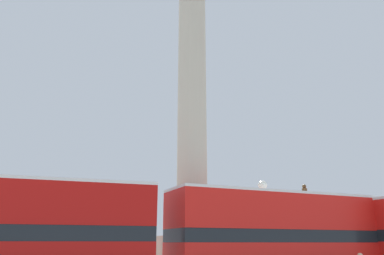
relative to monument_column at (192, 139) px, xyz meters
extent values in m
cube|color=#ADA593|center=(0.00, 0.00, -5.89)|extent=(4.13, 4.13, 1.21)
cylinder|color=#ADA593|center=(0.00, 0.00, 5.33)|extent=(1.66, 1.66, 21.24)
cube|color=black|center=(3.10, -3.50, -5.32)|extent=(10.85, 2.99, 0.55)
cube|color=red|center=(3.10, -3.50, -4.25)|extent=(10.85, 3.04, 1.59)
cube|color=silver|center=(3.10, -3.50, -3.40)|extent=(10.85, 3.04, 0.12)
cube|color=black|center=(-8.46, -3.56, -5.29)|extent=(10.46, 3.00, 0.55)
cube|color=#A80F0C|center=(-8.46, -3.56, -4.26)|extent=(10.47, 3.05, 1.52)
cube|color=silver|center=(-8.46, -3.56, -3.44)|extent=(10.47, 3.05, 0.12)
cube|color=#ADA593|center=(9.20, 2.37, -6.29)|extent=(3.43, 2.98, 2.84)
ellipsoid|color=brown|center=(9.20, 2.37, -3.38)|extent=(2.53, 1.74, 0.91)
cone|color=brown|center=(10.25, 2.80, -2.97)|extent=(1.00, 0.79, 0.95)
cylinder|color=brown|center=(9.20, 2.37, -2.48)|extent=(0.36, 0.36, 0.90)
sphere|color=brown|center=(9.20, 2.37, -1.89)|extent=(0.28, 0.28, 0.28)
cylinder|color=brown|center=(9.80, 2.89, -4.35)|extent=(0.20, 0.20, 1.03)
cylinder|color=brown|center=(9.99, 2.43, -4.35)|extent=(0.20, 0.20, 1.03)
cylinder|color=brown|center=(8.41, 2.31, -4.35)|extent=(0.20, 0.20, 1.03)
cylinder|color=brown|center=(8.60, 1.85, -4.35)|extent=(0.20, 0.20, 1.03)
cylinder|color=black|center=(3.27, -1.88, -5.33)|extent=(0.14, 0.14, 4.76)
sphere|color=white|center=(3.27, -1.88, -2.71)|extent=(0.48, 0.48, 0.48)
camera|label=1|loc=(-7.27, -18.95, -5.62)|focal=35.00mm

